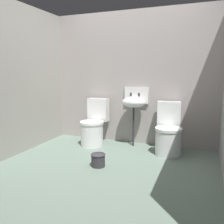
# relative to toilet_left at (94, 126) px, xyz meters

# --- Properties ---
(ground_plane) EXTENTS (3.27, 2.98, 0.08)m
(ground_plane) POSITION_rel_toilet_left_xyz_m (0.58, -0.94, -0.36)
(ground_plane) COLOR slate
(wall_back) EXTENTS (3.27, 0.10, 2.27)m
(wall_back) POSITION_rel_toilet_left_xyz_m (0.58, 0.40, 0.81)
(wall_back) COLOR #9D9390
(wall_back) RESTS_ON ground
(wall_left) EXTENTS (0.10, 2.78, 2.27)m
(wall_left) POSITION_rel_toilet_left_xyz_m (-0.91, -0.84, 0.81)
(wall_left) COLOR #9C9890
(wall_left) RESTS_ON ground
(toilet_left) EXTENTS (0.41, 0.60, 0.78)m
(toilet_left) POSITION_rel_toilet_left_xyz_m (0.00, 0.00, 0.00)
(toilet_left) COLOR white
(toilet_left) RESTS_ON ground
(toilet_right) EXTENTS (0.47, 0.64, 0.78)m
(toilet_right) POSITION_rel_toilet_left_xyz_m (1.27, 0.00, 0.00)
(toilet_right) COLOR silver
(toilet_right) RESTS_ON ground
(sink) EXTENTS (0.42, 0.35, 0.99)m
(sink) POSITION_rel_toilet_left_xyz_m (0.66, 0.19, 0.43)
(sink) COLOR #312F33
(sink) RESTS_ON ground
(bucket) EXTENTS (0.20, 0.20, 0.17)m
(bucket) POSITION_rel_toilet_left_xyz_m (0.48, -0.89, -0.23)
(bucket) COLOR #312F33
(bucket) RESTS_ON ground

